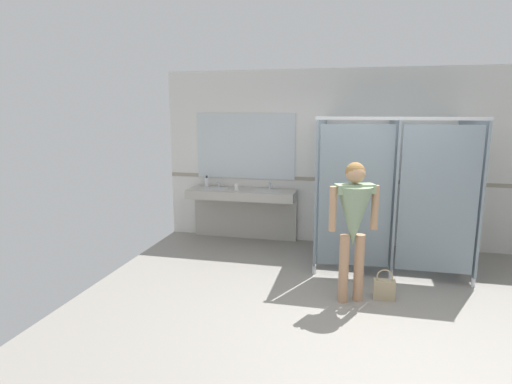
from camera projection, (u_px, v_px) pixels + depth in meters
name	position (u px, v px, depth m)	size (l,w,h in m)	color
ground_plane	(360.00, 315.00, 4.63)	(6.49, 5.44, 0.10)	gray
wall_back	(363.00, 159.00, 6.73)	(6.49, 0.12, 2.79)	silver
wall_back_tile_band	(362.00, 181.00, 6.74)	(6.49, 0.01, 0.06)	#9E937F
vanity_counter	(243.00, 203.00, 7.05)	(1.77, 0.53, 0.99)	#B2ADA3
mirror_panel	(245.00, 146.00, 7.06)	(1.67, 0.02, 1.08)	silver
bathroom_stalls	(392.00, 191.00, 5.72)	(2.02, 1.52, 2.07)	gray
person_standing	(354.00, 216.00, 4.68)	(0.53, 0.52, 1.60)	tan
handbag	(384.00, 289.00, 4.89)	(0.24, 0.12, 0.36)	tan
soap_dispenser	(207.00, 182.00, 7.20)	(0.07, 0.07, 0.19)	white
paper_cup	(237.00, 187.00, 6.87)	(0.07, 0.07, 0.10)	white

